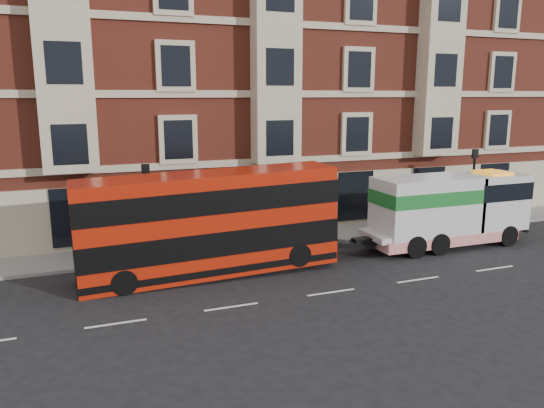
{
  "coord_description": "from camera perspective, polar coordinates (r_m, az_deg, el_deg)",
  "views": [
    {
      "loc": [
        -8.99,
        -17.21,
        7.49
      ],
      "look_at": [
        -0.92,
        4.0,
        2.77
      ],
      "focal_mm": 35.0,
      "sensor_mm": 36.0,
      "label": 1
    }
  ],
  "objects": [
    {
      "name": "ground",
      "position": [
        20.81,
        6.37,
        -9.43
      ],
      "size": [
        120.0,
        120.0,
        0.0
      ],
      "primitive_type": "plane",
      "color": "black",
      "rests_on": "ground"
    },
    {
      "name": "victorian_terrace",
      "position": [
        33.68,
        -4.59,
        16.09
      ],
      "size": [
        45.0,
        12.0,
        20.4
      ],
      "color": "maroon",
      "rests_on": "ground"
    },
    {
      "name": "lamp_post_east",
      "position": [
        31.81,
        20.81,
        2.26
      ],
      "size": [
        0.35,
        0.15,
        4.35
      ],
      "color": "black",
      "rests_on": "sidewalk"
    },
    {
      "name": "double_decker_bus",
      "position": [
        22.13,
        -6.77,
        -1.91
      ],
      "size": [
        10.71,
        2.46,
        4.34
      ],
      "color": "#B21C09",
      "rests_on": "ground"
    },
    {
      "name": "pedestrian",
      "position": [
        26.0,
        -14.59,
        -3.18
      ],
      "size": [
        0.7,
        0.6,
        1.63
      ],
      "primitive_type": "imported",
      "rotation": [
        0.0,
        0.0,
        -0.42
      ],
      "color": "#1A1D34",
      "rests_on": "sidewalk"
    },
    {
      "name": "sidewalk",
      "position": [
        27.32,
        -0.82,
        -4.01
      ],
      "size": [
        90.0,
        3.0,
        0.15
      ],
      "primitive_type": "cube",
      "color": "slate",
      "rests_on": "ground"
    },
    {
      "name": "lamp_post_west",
      "position": [
        24.08,
        -13.28,
        -0.11
      ],
      "size": [
        0.35,
        0.15,
        4.35
      ],
      "color": "black",
      "rests_on": "sidewalk"
    },
    {
      "name": "tow_truck",
      "position": [
        27.64,
        18.26,
        -0.54
      ],
      "size": [
        8.58,
        2.54,
        3.57
      ],
      "color": "silver",
      "rests_on": "ground"
    }
  ]
}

